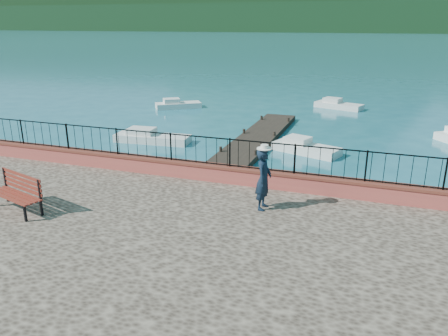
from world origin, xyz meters
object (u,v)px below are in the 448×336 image
Objects in this scene: boat_0 at (152,135)px; boat_1 at (306,145)px; person at (264,179)px; park_bench at (17,200)px; boat_3 at (178,103)px; boat_4 at (339,103)px.

boat_0 is 8.56m from boat_1.
person is at bearing -52.04° from boat_0.
person reaches higher than park_bench.
boat_4 is (11.92, 4.02, 0.00)m from boat_3.
boat_0 is at bearing -155.73° from boat_1.
boat_1 is (8.53, 0.73, 0.00)m from boat_0.
boat_3 is 12.58m from boat_4.
boat_3 is (-11.82, 19.35, -1.72)m from person.
person is 0.53× the size of boat_3.
park_bench reaches higher than boat_0.
boat_4 is at bearing 0.86° from person.
boat_0 and boat_3 have the same top height.
boat_1 is at bearing -73.38° from boat_4.
boat_3 is 0.96× the size of boat_4.
park_bench is 0.48× the size of boat_0.
boat_3 is (-11.51, 9.07, 0.00)m from boat_1.
boat_1 is at bearing 0.04° from boat_0.
boat_4 is at bearing -16.49° from boat_3.
boat_3 is at bearing 118.95° from park_bench.
boat_0 is (-2.11, 12.08, -1.12)m from park_bench.
park_bench is at bearing -112.05° from boat_3.
boat_3 is at bearing 161.09° from boat_1.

